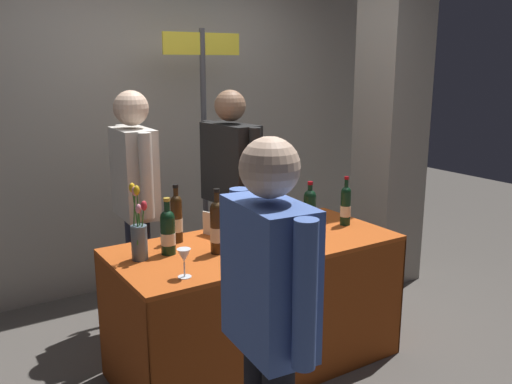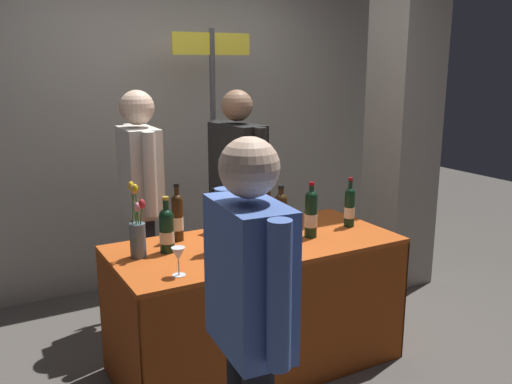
% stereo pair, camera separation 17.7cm
% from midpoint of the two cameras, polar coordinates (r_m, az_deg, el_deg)
% --- Properties ---
extents(ground_plane, '(12.00, 12.00, 0.00)m').
position_cam_midpoint_polar(ground_plane, '(3.52, -1.51, -17.35)').
color(ground_plane, '#514C47').
extents(back_partition, '(5.64, 0.12, 2.53)m').
position_cam_midpoint_polar(back_partition, '(4.57, -12.54, 6.36)').
color(back_partition, '#9E998E').
rests_on(back_partition, ground_plane).
extents(concrete_pillar, '(0.43, 0.43, 3.32)m').
position_cam_midpoint_polar(concrete_pillar, '(4.56, 13.00, 11.30)').
color(concrete_pillar, gray).
rests_on(concrete_pillar, ground_plane).
extents(tasting_table, '(1.66, 0.78, 0.78)m').
position_cam_midpoint_polar(tasting_table, '(3.28, -1.57, -9.18)').
color(tasting_table, '#B74C19').
rests_on(tasting_table, ground_plane).
extents(featured_wine_bottle, '(0.08, 0.08, 0.36)m').
position_cam_midpoint_polar(featured_wine_bottle, '(2.99, -5.75, -3.59)').
color(featured_wine_bottle, '#38230F').
rests_on(featured_wine_bottle, tasting_table).
extents(display_bottle_0, '(0.08, 0.08, 0.32)m').
position_cam_midpoint_polar(display_bottle_0, '(3.22, 0.93, -2.42)').
color(display_bottle_0, '#38230F').
rests_on(display_bottle_0, tasting_table).
extents(display_bottle_1, '(0.08, 0.08, 0.31)m').
position_cam_midpoint_polar(display_bottle_1, '(3.02, -10.83, -4.04)').
color(display_bottle_1, black).
rests_on(display_bottle_1, tasting_table).
extents(display_bottle_2, '(0.08, 0.08, 0.33)m').
position_cam_midpoint_polar(display_bottle_2, '(3.27, 4.06, -2.15)').
color(display_bottle_2, black).
rests_on(display_bottle_2, tasting_table).
extents(display_bottle_3, '(0.08, 0.08, 0.34)m').
position_cam_midpoint_polar(display_bottle_3, '(3.41, -0.84, -1.51)').
color(display_bottle_3, '#38230F').
rests_on(display_bottle_3, tasting_table).
extents(display_bottle_4, '(0.07, 0.07, 0.32)m').
position_cam_midpoint_polar(display_bottle_4, '(3.53, 7.89, -1.36)').
color(display_bottle_4, black).
rests_on(display_bottle_4, tasting_table).
extents(display_bottle_5, '(0.07, 0.07, 0.34)m').
position_cam_midpoint_polar(display_bottle_5, '(3.21, -9.84, -2.66)').
color(display_bottle_5, '#38230F').
rests_on(display_bottle_5, tasting_table).
extents(wine_glass_near_vendor, '(0.07, 0.07, 0.14)m').
position_cam_midpoint_polar(wine_glass_near_vendor, '(2.70, -9.39, -6.67)').
color(wine_glass_near_vendor, silver).
rests_on(wine_glass_near_vendor, tasting_table).
extents(flower_vase, '(0.09, 0.11, 0.41)m').
position_cam_midpoint_polar(flower_vase, '(2.97, -13.77, -4.34)').
color(flower_vase, slate).
rests_on(flower_vase, tasting_table).
extents(brochure_stand, '(0.05, 0.12, 0.14)m').
position_cam_midpoint_polar(brochure_stand, '(3.31, -6.28, -3.35)').
color(brochure_stand, silver).
rests_on(brochure_stand, tasting_table).
extents(vendor_presenter, '(0.26, 0.64, 1.61)m').
position_cam_midpoint_polar(vendor_presenter, '(3.96, -3.91, 1.30)').
color(vendor_presenter, '#2D3347').
rests_on(vendor_presenter, ground_plane).
extents(vendor_assistant, '(0.23, 0.55, 1.63)m').
position_cam_midpoint_polar(vendor_assistant, '(3.67, -13.79, -0.08)').
color(vendor_assistant, '#2D3347').
rests_on(vendor_assistant, ground_plane).
extents(taster_foreground_right, '(0.24, 0.55, 1.56)m').
position_cam_midpoint_polar(taster_foreground_right, '(2.03, -1.21, -12.28)').
color(taster_foreground_right, black).
rests_on(taster_foreground_right, ground_plane).
extents(booth_signpost, '(0.63, 0.04, 2.04)m').
position_cam_midpoint_polar(booth_signpost, '(4.28, -6.62, 6.43)').
color(booth_signpost, '#47474C').
rests_on(booth_signpost, ground_plane).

